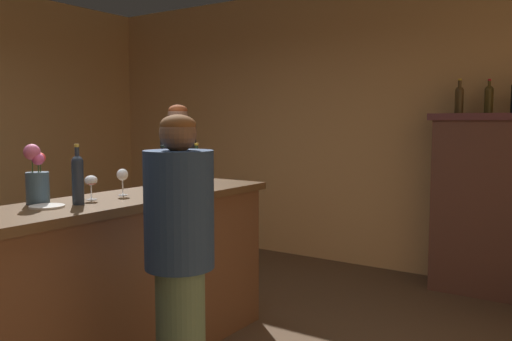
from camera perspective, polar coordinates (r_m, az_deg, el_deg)
The scene contains 14 objects.
wall_back at distance 5.89m, azimuth 6.86°, elevation 4.87°, with size 5.99×0.12×2.97m, color tan.
bar_counter at distance 3.45m, azimuth -13.46°, elevation -11.47°, with size 0.59×2.21×1.07m.
display_cabinet at distance 5.06m, azimuth 23.57°, elevation -2.99°, with size 0.92×0.45×1.60m.
wine_bottle_rose at distance 3.89m, azimuth -6.46°, elevation 0.41°, with size 0.08×0.08×0.30m.
wine_bottle_malbec at distance 3.77m, azimuth -10.05°, elevation 0.28°, with size 0.07×0.07×0.29m.
wine_bottle_riesling at distance 3.05m, azimuth -18.78°, elevation -0.72°, with size 0.06×0.06×0.33m.
wine_glass_front at distance 3.22m, azimuth -17.47°, elevation -1.16°, with size 0.07×0.07×0.14m.
wine_glass_mid at distance 3.36m, azimuth -14.29°, elevation -0.54°, with size 0.07×0.07×0.17m.
flower_arrangement at distance 3.16m, azimuth -22.73°, elevation -0.52°, with size 0.15×0.13×0.34m.
cheese_plate at distance 3.02m, azimuth -21.75°, elevation -3.65°, with size 0.18×0.18×0.01m, color white.
display_bottle_left at distance 5.07m, azimuth 21.19°, elevation 7.32°, with size 0.08×0.08×0.31m.
display_bottle_midleft at distance 5.02m, azimuth 23.95°, elevation 7.21°, with size 0.07×0.07×0.29m.
patron_near_entrance at distance 4.79m, azimuth -8.36°, elevation -1.92°, with size 0.32×0.32×1.68m.
bartender at distance 2.65m, azimuth -8.27°, elevation -9.41°, with size 0.34×0.34×1.56m.
Camera 1 is at (2.67, -2.07, 1.52)m, focal length 36.86 mm.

